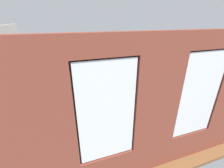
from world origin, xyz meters
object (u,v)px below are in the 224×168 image
at_px(papasan_chair, 90,81).
at_px(cup_ceramic, 98,93).
at_px(couch_left, 170,93).
at_px(potted_plant_mid_room_small, 128,89).
at_px(coffee_table, 103,96).
at_px(media_console, 27,119).
at_px(potted_plant_near_tv, 39,116).
at_px(table_plant_small, 111,89).
at_px(potted_plant_beside_window_right, 43,152).
at_px(remote_black, 106,95).
at_px(candle_jar, 103,94).
at_px(remote_silver, 93,97).
at_px(potted_plant_between_couches, 156,123).
at_px(potted_plant_corner_far_left, 220,107).
at_px(potted_plant_by_left_couch, 146,82).
at_px(couch_by_window, 111,143).
at_px(tv_flatscreen, 23,100).
at_px(potted_plant_corner_near_left, 143,68).

bearing_deg(papasan_chair, cup_ceramic, 90.98).
bearing_deg(couch_left, potted_plant_mid_room_small, -116.63).
height_order(coffee_table, media_console, media_console).
bearing_deg(couch_left, potted_plant_near_tv, -79.36).
height_order(table_plant_small, potted_plant_beside_window_right, potted_plant_beside_window_right).
xyz_separation_m(remote_black, media_console, (2.82, 0.35, -0.20)).
distance_m(candle_jar, papasan_chair, 1.64).
distance_m(remote_black, potted_plant_near_tv, 2.67).
bearing_deg(papasan_chair, remote_black, 100.13).
bearing_deg(potted_plant_beside_window_right, potted_plant_near_tv, -82.64).
bearing_deg(remote_silver, candle_jar, 7.76).
bearing_deg(cup_ceramic, table_plant_small, -175.68).
relative_size(couch_left, potted_plant_between_couches, 1.66).
bearing_deg(table_plant_small, potted_plant_beside_window_right, 48.56).
distance_m(couch_left, potted_plant_near_tv, 5.10).
bearing_deg(potted_plant_beside_window_right, table_plant_small, -131.44).
distance_m(coffee_table, remote_silver, 0.46).
relative_size(media_console, potted_plant_corner_far_left, 0.87).
bearing_deg(media_console, cup_ceramic, -166.80).
distance_m(papasan_chair, potted_plant_by_left_couch, 2.79).
bearing_deg(potted_plant_near_tv, couch_by_window, 149.13).
xyz_separation_m(table_plant_small, potted_plant_mid_room_small, (-0.84, -0.08, -0.18)).
distance_m(tv_flatscreen, potted_plant_mid_room_small, 4.05).
xyz_separation_m(table_plant_small, tv_flatscreen, (3.11, 0.63, 0.36)).
height_order(couch_by_window, remote_black, couch_by_window).
bearing_deg(tv_flatscreen, media_console, 90.00).
distance_m(couch_left, papasan_chair, 3.77).
bearing_deg(remote_black, papasan_chair, 2.76).
xyz_separation_m(coffee_table, potted_plant_beside_window_right, (2.01, 2.58, 0.29)).
bearing_deg(potted_plant_mid_room_small, potted_plant_near_tv, 26.73).
bearing_deg(papasan_chair, potted_plant_corner_far_left, 127.37).
distance_m(potted_plant_corner_near_left, potted_plant_corner_far_left, 4.57).
relative_size(coffee_table, remote_silver, 8.48).
distance_m(candle_jar, tv_flatscreen, 2.79).
xyz_separation_m(candle_jar, potted_plant_corner_near_left, (-2.99, -1.99, 0.18)).
height_order(table_plant_small, potted_plant_near_tv, potted_plant_near_tv).
xyz_separation_m(potted_plant_by_left_couch, potted_plant_corner_far_left, (-0.56, 3.33, 0.41)).
relative_size(cup_ceramic, potted_plant_beside_window_right, 0.06).
height_order(candle_jar, tv_flatscreen, tv_flatscreen).
bearing_deg(couch_by_window, candle_jar, -101.05).
xyz_separation_m(potted_plant_corner_near_left, potted_plant_corner_far_left, (-0.01, 4.57, 0.12)).
height_order(couch_left, potted_plant_by_left_couch, couch_left).
bearing_deg(tv_flatscreen, potted_plant_corner_near_left, -156.55).
bearing_deg(potted_plant_corner_near_left, potted_plant_near_tv, 33.96).
bearing_deg(couch_by_window, potted_plant_beside_window_right, 3.82).
distance_m(couch_by_window, tv_flatscreen, 3.05).
bearing_deg(couch_by_window, tv_flatscreen, -41.83).
xyz_separation_m(table_plant_small, potted_plant_by_left_couch, (-2.04, -0.60, -0.20)).
distance_m(table_plant_small, potted_plant_beside_window_right, 3.65).
bearing_deg(potted_plant_corner_far_left, couch_by_window, -1.61).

